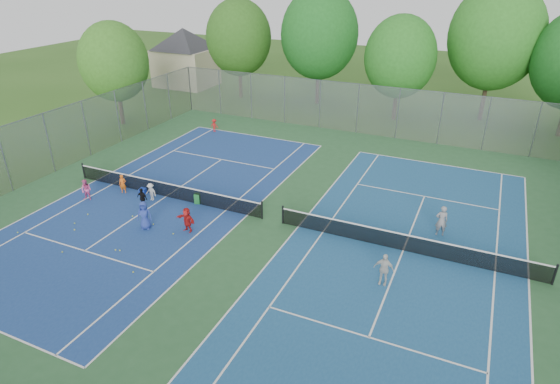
# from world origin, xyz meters

# --- Properties ---
(ground) EXTENTS (120.00, 120.00, 0.00)m
(ground) POSITION_xyz_m (0.00, 0.00, 0.00)
(ground) COLOR #2F581B
(ground) RESTS_ON ground
(court_pad) EXTENTS (32.00, 32.00, 0.01)m
(court_pad) POSITION_xyz_m (0.00, 0.00, 0.01)
(court_pad) COLOR #2A5830
(court_pad) RESTS_ON ground
(court_left) EXTENTS (10.97, 23.77, 0.01)m
(court_left) POSITION_xyz_m (-7.00, 0.00, 0.02)
(court_left) COLOR navy
(court_left) RESTS_ON court_pad
(court_right) EXTENTS (10.97, 23.77, 0.01)m
(court_right) POSITION_xyz_m (7.00, 0.00, 0.02)
(court_right) COLOR navy
(court_right) RESTS_ON court_pad
(net_left) EXTENTS (12.87, 0.10, 0.91)m
(net_left) POSITION_xyz_m (-7.00, 0.00, 0.46)
(net_left) COLOR black
(net_left) RESTS_ON ground
(net_right) EXTENTS (12.87, 0.10, 0.91)m
(net_right) POSITION_xyz_m (7.00, 0.00, 0.46)
(net_right) COLOR black
(net_right) RESTS_ON ground
(fence_north) EXTENTS (32.00, 0.10, 4.00)m
(fence_north) POSITION_xyz_m (0.00, 16.00, 2.00)
(fence_north) COLOR gray
(fence_north) RESTS_ON ground
(fence_west) EXTENTS (0.10, 32.00, 4.00)m
(fence_west) POSITION_xyz_m (-16.00, 0.00, 2.00)
(fence_west) COLOR gray
(fence_west) RESTS_ON ground
(house) EXTENTS (11.03, 11.03, 7.30)m
(house) POSITION_xyz_m (-22.00, 24.00, 4.21)
(house) COLOR #B7A88C
(house) RESTS_ON ground
(tree_nw) EXTENTS (6.40, 6.40, 9.58)m
(tree_nw) POSITION_xyz_m (-14.00, 22.00, 5.89)
(tree_nw) COLOR #443326
(tree_nw) RESTS_ON ground
(tree_nl) EXTENTS (7.20, 7.20, 10.69)m
(tree_nl) POSITION_xyz_m (-6.00, 23.00, 6.54)
(tree_nl) COLOR #443326
(tree_nl) RESTS_ON ground
(tree_nc) EXTENTS (6.00, 6.00, 8.85)m
(tree_nc) POSITION_xyz_m (2.00, 21.00, 5.39)
(tree_nc) COLOR #443326
(tree_nc) RESTS_ON ground
(tree_nr) EXTENTS (7.60, 7.60, 11.42)m
(tree_nr) POSITION_xyz_m (9.00, 24.00, 7.04)
(tree_nr) COLOR #443326
(tree_nr) RESTS_ON ground
(tree_side_w) EXTENTS (5.60, 5.60, 8.47)m
(tree_side_w) POSITION_xyz_m (-19.00, 10.00, 5.24)
(tree_side_w) COLOR #443326
(tree_side_w) RESTS_ON ground
(ball_crate) EXTENTS (0.42, 0.42, 0.31)m
(ball_crate) POSITION_xyz_m (-8.56, -0.16, 0.16)
(ball_crate) COLOR #183ABA
(ball_crate) RESTS_ON ground
(ball_hopper) EXTENTS (0.40, 0.40, 0.61)m
(ball_hopper) POSITION_xyz_m (-4.82, 0.08, 0.31)
(ball_hopper) COLOR #268D39
(ball_hopper) RESTS_ON ground
(student_a) EXTENTS (0.50, 0.42, 1.17)m
(student_a) POSITION_xyz_m (-9.65, -0.60, 0.58)
(student_a) COLOR orange
(student_a) RESTS_ON ground
(student_b) EXTENTS (0.72, 0.61, 1.28)m
(student_b) POSITION_xyz_m (-10.93, -2.21, 0.64)
(student_b) COLOR #E5599C
(student_b) RESTS_ON ground
(student_c) EXTENTS (0.70, 0.42, 1.07)m
(student_c) POSITION_xyz_m (-7.49, -0.69, 0.53)
(student_c) COLOR silver
(student_c) RESTS_ON ground
(student_d) EXTENTS (0.74, 0.34, 1.23)m
(student_d) POSITION_xyz_m (-7.32, -1.67, 0.61)
(student_d) COLOR black
(student_d) RESTS_ON ground
(student_e) EXTENTS (0.90, 0.77, 1.56)m
(student_e) POSITION_xyz_m (-5.71, -3.42, 0.78)
(student_e) COLOR #293E98
(student_e) RESTS_ON ground
(student_f) EXTENTS (1.31, 0.64, 1.35)m
(student_f) POSITION_xyz_m (-3.53, -2.76, 0.68)
(student_f) COLOR red
(student_f) RESTS_ON ground
(child_far_baseline) EXTENTS (0.72, 0.45, 1.07)m
(child_far_baseline) POSITION_xyz_m (-10.66, 11.44, 0.53)
(child_far_baseline) COLOR red
(child_far_baseline) RESTS_ON ground
(instructor) EXTENTS (0.70, 0.56, 1.67)m
(instructor) POSITION_xyz_m (8.38, 2.24, 0.83)
(instructor) COLOR gray
(instructor) RESTS_ON ground
(teen_court_b) EXTENTS (0.89, 0.37, 1.51)m
(teen_court_b) POSITION_xyz_m (6.68, -2.96, 0.76)
(teen_court_b) COLOR silver
(teen_court_b) RESTS_ON ground
(tennis_ball_0) EXTENTS (0.07, 0.07, 0.07)m
(tennis_ball_0) POSITION_xyz_m (-3.68, -6.83, 0.03)
(tennis_ball_0) COLOR #D4E034
(tennis_ball_0) RESTS_ON ground
(tennis_ball_1) EXTENTS (0.07, 0.07, 0.07)m
(tennis_ball_1) POSITION_xyz_m (-9.45, -4.66, 0.03)
(tennis_ball_1) COLOR #B0D531
(tennis_ball_1) RESTS_ON ground
(tennis_ball_2) EXTENTS (0.07, 0.07, 0.07)m
(tennis_ball_2) POSITION_xyz_m (-7.15, -2.78, 0.03)
(tennis_ball_2) COLOR #D4F438
(tennis_ball_2) RESTS_ON ground
(tennis_ball_3) EXTENTS (0.07, 0.07, 0.07)m
(tennis_ball_3) POSITION_xyz_m (-4.02, -3.37, 0.03)
(tennis_ball_3) COLOR #CADC33
(tennis_ball_3) RESTS_ON ground
(tennis_ball_4) EXTENTS (0.07, 0.07, 0.07)m
(tennis_ball_4) POSITION_xyz_m (-5.66, -5.76, 0.03)
(tennis_ball_4) COLOR #E3EE37
(tennis_ball_4) RESTS_ON ground
(tennis_ball_5) EXTENTS (0.07, 0.07, 0.07)m
(tennis_ball_5) POSITION_xyz_m (-6.39, -2.46, 0.03)
(tennis_ball_5) COLOR #CDD732
(tennis_ball_5) RESTS_ON ground
(tennis_ball_6) EXTENTS (0.07, 0.07, 0.07)m
(tennis_ball_6) POSITION_xyz_m (-7.87, -6.96, 0.03)
(tennis_ball_6) COLOR gold
(tennis_ball_6) RESTS_ON ground
(tennis_ball_7) EXTENTS (0.07, 0.07, 0.07)m
(tennis_ball_7) POSITION_xyz_m (-5.56, -3.01, 0.03)
(tennis_ball_7) COLOR gold
(tennis_ball_7) RESTS_ON ground
(tennis_ball_8) EXTENTS (0.07, 0.07, 0.07)m
(tennis_ball_8) POSITION_xyz_m (-11.39, -6.58, 0.03)
(tennis_ball_8) COLOR #B8D631
(tennis_ball_8) RESTS_ON ground
(tennis_ball_9) EXTENTS (0.07, 0.07, 0.07)m
(tennis_ball_9) POSITION_xyz_m (-8.93, -5.17, 0.03)
(tennis_ball_9) COLOR yellow
(tennis_ball_9) RESTS_ON ground
(tennis_ball_10) EXTENTS (0.07, 0.07, 0.07)m
(tennis_ball_10) POSITION_xyz_m (-5.44, -5.70, 0.03)
(tennis_ball_10) COLOR #D9E936
(tennis_ball_10) RESTS_ON ground
(tennis_ball_11) EXTENTS (0.07, 0.07, 0.07)m
(tennis_ball_11) POSITION_xyz_m (-9.55, -3.62, 0.03)
(tennis_ball_11) COLOR gold
(tennis_ball_11) RESTS_ON ground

